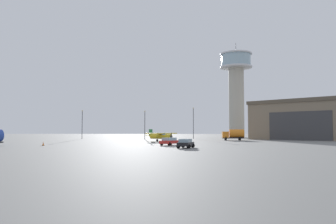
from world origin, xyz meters
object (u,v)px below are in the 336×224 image
car_red (170,141)px  light_post_north (82,122)px  light_post_east (193,120)px  truck_fuel_tanker_orange (234,134)px  car_black (186,143)px  control_tower (236,84)px  traffic_cone_near_left (43,144)px  light_post_west (145,122)px  airplane_yellow (161,136)px

car_red → light_post_north: (-30.89, 41.97, 4.61)m
car_red → light_post_east: 48.51m
truck_fuel_tanker_orange → car_black: bearing=71.9°
control_tower → traffic_cone_near_left: (-41.73, -74.70, -20.26)m
car_red → light_post_west: (-10.68, 38.75, 4.37)m
traffic_cone_near_left → truck_fuel_tanker_orange: bearing=43.8°
airplane_yellow → truck_fuel_tanker_orange: 21.30m
control_tower → truck_fuel_tanker_orange: 44.27m
car_black → light_post_west: (-13.87, 47.95, 4.37)m
control_tower → light_post_west: 47.12m
truck_fuel_tanker_orange → car_red: 34.75m
airplane_yellow → traffic_cone_near_left: size_ratio=12.56×
truck_fuel_tanker_orange → traffic_cone_near_left: size_ratio=8.06×
car_red → light_post_north: size_ratio=0.51×
light_post_north → car_red: bearing=-53.6°
light_post_east → light_post_north: light_post_east is taller
truck_fuel_tanker_orange → car_red: (-14.57, -31.54, -0.89)m
light_post_north → traffic_cone_near_left: (8.94, -45.48, -4.99)m
control_tower → car_red: (-19.78, -71.19, -19.88)m
car_red → car_black: bearing=-131.4°
light_post_west → light_post_north: bearing=171.0°
light_post_west → traffic_cone_near_left: size_ratio=11.88×
truck_fuel_tanker_orange → car_red: size_ratio=1.25×
airplane_yellow → car_red: 21.53m
control_tower → airplane_yellow: (-23.80, -50.04, -19.24)m
light_post_west → light_post_east: size_ratio=0.85×
airplane_yellow → car_red: bearing=-44.6°
car_red → light_post_west: size_ratio=0.54×
light_post_west → light_post_east: 17.05m
control_tower → light_post_west: (-30.46, -32.44, -15.51)m
control_tower → light_post_east: size_ratio=3.63×
light_post_east → light_post_west: bearing=-146.7°
truck_fuel_tanker_orange → car_black: 42.30m
car_black → light_post_east: bearing=11.1°
traffic_cone_near_left → light_post_west: bearing=75.1°
light_post_west → light_post_east: (14.23, 9.35, 0.78)m
control_tower → car_black: control_tower is taller
control_tower → airplane_yellow: control_tower is taller
light_post_north → traffic_cone_near_left: light_post_north is taller
car_black → light_post_east: 57.53m
control_tower → car_black: bearing=-101.7°
light_post_west → car_black: bearing=-73.9°
car_black → light_post_east: light_post_east is taller
car_black → light_post_west: light_post_west is taller
control_tower → light_post_north: 60.45m
truck_fuel_tanker_orange → light_post_north: (-45.46, 10.43, 3.72)m
control_tower → traffic_cone_near_left: 87.93m
car_black → light_post_north: bearing=45.1°
light_post_north → traffic_cone_near_left: bearing=-78.9°
truck_fuel_tanker_orange → car_red: bearing=62.7°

